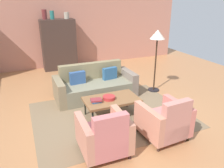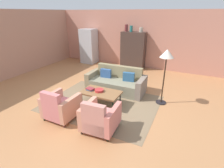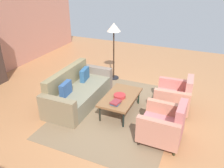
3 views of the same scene
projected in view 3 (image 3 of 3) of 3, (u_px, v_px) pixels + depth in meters
The scene contains 9 objects.
ground_plane at pixel (119, 113), 5.45m from camera, with size 11.27×11.27×0.00m, color #B4794B.
area_rug at pixel (118, 111), 5.51m from camera, with size 3.40×2.60×0.01m, color #7F694D.
couch at pixel (77, 92), 5.79m from camera, with size 2.11×0.93×0.86m.
coffee_table at pixel (121, 97), 5.32m from camera, with size 1.20×0.70×0.43m.
armchair_left at pixel (165, 126), 4.43m from camera, with size 0.81×0.81×0.88m.
armchair_right at pixel (176, 97), 5.42m from camera, with size 0.85×0.85×0.88m.
fruit_bowl at pixel (120, 96), 5.24m from camera, with size 0.27×0.27×0.07m, color #B12C2D.
book_stack at pixel (116, 103), 4.98m from camera, with size 0.26×0.22×0.07m.
floor_lamp at pixel (114, 33), 6.56m from camera, with size 0.40×0.40×1.72m.
Camera 3 is at (-4.25, -1.67, 3.05)m, focal length 36.69 mm.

